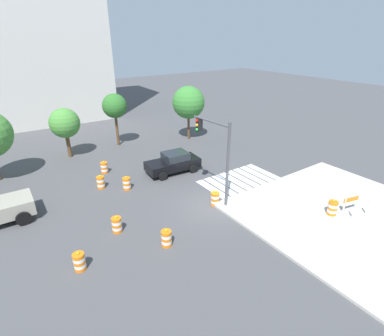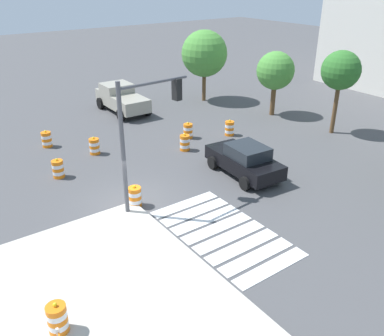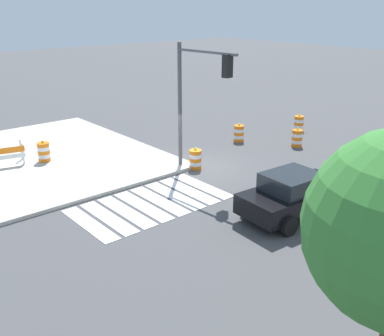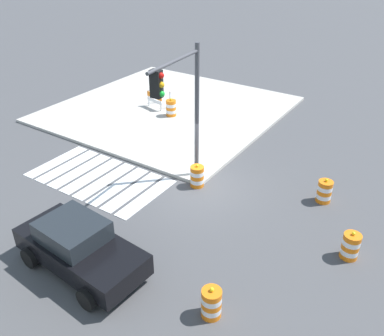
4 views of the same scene
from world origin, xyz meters
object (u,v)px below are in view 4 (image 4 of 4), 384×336
object	(u,v)px
traffic_light_pole	(182,98)
construction_barricade	(157,98)
traffic_barrel_lane_center	(324,191)
sports_car	(79,247)
traffic_barrel_on_sidewalk	(171,108)
traffic_barrel_median_far	(350,246)
traffic_barrel_median_near	(197,176)
traffic_barrel_near_corner	(211,303)

from	to	relation	value
traffic_light_pole	construction_barricade	bearing A→B (deg)	-45.43
traffic_barrel_lane_center	traffic_light_pole	xyz separation A→B (m)	(5.00, 2.29, 3.46)
sports_car	traffic_barrel_on_sidewalk	world-z (taller)	sports_car
traffic_barrel_median_far	traffic_barrel_on_sidewalk	xyz separation A→B (m)	(11.39, -6.04, 0.15)
traffic_barrel_median_near	traffic_barrel_on_sidewalk	xyz separation A→B (m)	(5.02, -5.13, 0.15)
traffic_barrel_median_near	construction_barricade	xyz separation A→B (m)	(6.41, -5.65, 0.27)
traffic_barrel_near_corner	construction_barricade	bearing A→B (deg)	-46.82
traffic_barrel_lane_center	traffic_light_pole	bearing A→B (deg)	24.62
traffic_barrel_near_corner	traffic_barrel_on_sidewalk	size ratio (longest dim) A/B	1.00
traffic_barrel_median_near	construction_barricade	distance (m)	8.55
construction_barricade	traffic_barrel_on_sidewalk	bearing A→B (deg)	159.77
traffic_barrel_lane_center	traffic_barrel_median_near	bearing A→B (deg)	20.45
traffic_barrel_median_far	traffic_barrel_median_near	bearing A→B (deg)	-8.07
sports_car	traffic_barrel_median_far	distance (m)	8.49
traffic_barrel_median_near	traffic_barrel_on_sidewalk	bearing A→B (deg)	-45.64
traffic_barrel_median_far	traffic_barrel_on_sidewalk	bearing A→B (deg)	-27.92
traffic_barrel_median_near	traffic_barrel_median_far	distance (m)	6.43
traffic_barrel_median_near	traffic_barrel_lane_center	world-z (taller)	same
traffic_barrel_median_near	sports_car	bearing A→B (deg)	85.54
traffic_barrel_on_sidewalk	construction_barricade	bearing A→B (deg)	-20.23
traffic_barrel_median_near	traffic_barrel_near_corner	bearing A→B (deg)	126.07
traffic_barrel_near_corner	traffic_barrel_median_near	distance (m)	6.56
traffic_barrel_median_near	traffic_barrel_median_far	size ratio (longest dim) A/B	1.00
traffic_barrel_lane_center	traffic_barrel_on_sidewalk	size ratio (longest dim) A/B	1.00
sports_car	traffic_barrel_median_near	xyz separation A→B (m)	(-0.46, -5.92, -0.36)
traffic_barrel_near_corner	traffic_barrel_median_near	xyz separation A→B (m)	(3.86, -5.30, 0.00)
traffic_barrel_near_corner	traffic_barrel_median_near	world-z (taller)	same
traffic_barrel_median_far	construction_barricade	bearing A→B (deg)	-27.13
sports_car	traffic_barrel_median_near	size ratio (longest dim) A/B	4.34
traffic_barrel_near_corner	construction_barricade	xyz separation A→B (m)	(10.27, -10.95, 0.27)
sports_car	traffic_light_pole	bearing A→B (deg)	-91.59
sports_car	construction_barricade	size ratio (longest dim) A/B	3.20
traffic_barrel_near_corner	construction_barricade	world-z (taller)	construction_barricade
traffic_barrel_median_far	construction_barricade	world-z (taller)	construction_barricade
traffic_barrel_near_corner	traffic_light_pole	world-z (taller)	traffic_light_pole
traffic_barrel_on_sidewalk	traffic_light_pole	bearing A→B (deg)	129.66
traffic_barrel_near_corner	traffic_light_pole	distance (m)	7.21
traffic_barrel_median_far	construction_barricade	size ratio (longest dim) A/B	0.74
sports_car	construction_barricade	distance (m)	13.01
construction_barricade	traffic_light_pole	bearing A→B (deg)	134.57
traffic_barrel_median_far	traffic_light_pole	xyz separation A→B (m)	(6.68, -0.36, 3.46)
traffic_barrel_median_near	traffic_barrel_lane_center	size ratio (longest dim) A/B	1.00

